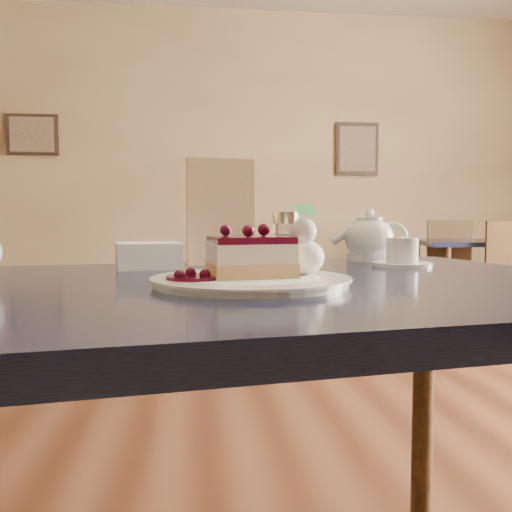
{
  "coord_description": "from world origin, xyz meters",
  "views": [
    {
      "loc": [
        0.09,
        -0.94,
        0.89
      ],
      "look_at": [
        0.18,
        -0.14,
        0.84
      ],
      "focal_mm": 40.0,
      "sensor_mm": 36.0,
      "label": 1
    }
  ],
  "objects": [
    {
      "name": "menu_card",
      "position": [
        0.15,
        0.31,
        0.9
      ],
      "size": [
        0.15,
        0.06,
        0.23
      ],
      "primitive_type": "cube",
      "rotation": [
        0.0,
        0.0,
        0.17
      ],
      "color": "silver",
      "rests_on": "main_table"
    },
    {
      "name": "whipped_cream",
      "position": [
        0.26,
        -0.05,
        0.83
      ],
      "size": [
        0.07,
        0.07,
        0.06
      ],
      "color": "white",
      "rests_on": "dessert_plate"
    },
    {
      "name": "berry_sauce",
      "position": [
        0.09,
        -0.09,
        0.8
      ],
      "size": [
        0.08,
        0.08,
        0.01
      ],
      "primitive_type": "cylinder",
      "color": "black",
      "rests_on": "dessert_plate"
    },
    {
      "name": "napkin_stack",
      "position": [
        -0.0,
        0.24,
        0.81
      ],
      "size": [
        0.15,
        0.15,
        0.05
      ],
      "primitive_type": "cube",
      "rotation": [
        0.0,
        0.0,
        0.17
      ],
      "color": "white",
      "rests_on": "main_table"
    },
    {
      "name": "cheesecake_slice",
      "position": [
        0.18,
        -0.07,
        0.83
      ],
      "size": [
        0.14,
        0.11,
        0.06
      ],
      "rotation": [
        0.0,
        0.0,
        0.17
      ],
      "color": "tan",
      "rests_on": "dessert_plate"
    },
    {
      "name": "main_table",
      "position": [
        0.17,
        -0.02,
        0.7
      ],
      "size": [
        1.38,
        1.04,
        0.79
      ],
      "rotation": [
        0.0,
        0.0,
        0.17
      ],
      "color": "#1A2040",
      "rests_on": "ground"
    },
    {
      "name": "sugar_shaker",
      "position": [
        0.3,
        0.35,
        0.85
      ],
      "size": [
        0.06,
        0.06,
        0.12
      ],
      "color": "white",
      "rests_on": "main_table"
    },
    {
      "name": "dessert_plate",
      "position": [
        0.18,
        -0.07,
        0.79
      ],
      "size": [
        0.3,
        0.3,
        0.01
      ],
      "primitive_type": "cylinder",
      "color": "white",
      "rests_on": "main_table"
    },
    {
      "name": "tea_set",
      "position": [
        0.51,
        0.34,
        0.83
      ],
      "size": [
        0.2,
        0.27,
        0.11
      ],
      "color": "white",
      "rests_on": "main_table"
    },
    {
      "name": "bg_table_far_right",
      "position": [
        2.4,
        3.49,
        0.06
      ],
      "size": [
        1.04,
        1.69,
        1.12
      ],
      "rotation": [
        0.0,
        0.0,
        -0.17
      ],
      "color": "#1A2040",
      "rests_on": "ground"
    }
  ]
}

